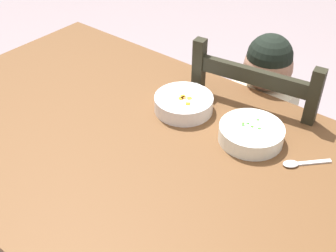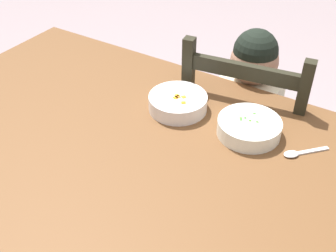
{
  "view_description": "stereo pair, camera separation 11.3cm",
  "coord_description": "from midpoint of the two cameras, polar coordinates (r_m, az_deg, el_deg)",
  "views": [
    {
      "loc": [
        0.66,
        -0.68,
        1.56
      ],
      "look_at": [
        0.07,
        0.06,
        0.83
      ],
      "focal_mm": 45.04,
      "sensor_mm": 36.0,
      "label": 1
    },
    {
      "loc": [
        0.57,
        -0.74,
        1.56
      ],
      "look_at": [
        0.07,
        0.06,
        0.83
      ],
      "focal_mm": 45.04,
      "sensor_mm": 36.0,
      "label": 2
    }
  ],
  "objects": [
    {
      "name": "dining_table",
      "position": [
        1.28,
        -1.57,
        -5.6
      ],
      "size": [
        1.54,
        0.92,
        0.78
      ],
      "color": "brown",
      "rests_on": "ground"
    },
    {
      "name": "bowl_of_peas",
      "position": [
        1.24,
        13.76,
        -1.03
      ],
      "size": [
        0.19,
        0.19,
        0.05
      ],
      "color": "white",
      "rests_on": "dining_table"
    },
    {
      "name": "bowl_of_carrots",
      "position": [
        1.33,
        4.56,
        3.03
      ],
      "size": [
        0.19,
        0.19,
        0.05
      ],
      "color": "white",
      "rests_on": "dining_table"
    },
    {
      "name": "child_figure",
      "position": [
        1.6,
        13.86,
        0.87
      ],
      "size": [
        0.32,
        0.31,
        0.96
      ],
      "color": "beige",
      "rests_on": "ground"
    },
    {
      "name": "dining_chair",
      "position": [
        1.71,
        13.32,
        -3.8
      ],
      "size": [
        0.48,
        0.48,
        0.96
      ],
      "color": "black",
      "rests_on": "ground"
    },
    {
      "name": "spoon",
      "position": [
        1.21,
        19.77,
        -4.89
      ],
      "size": [
        0.11,
        0.11,
        0.01
      ],
      "color": "silver",
      "rests_on": "dining_table"
    }
  ]
}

